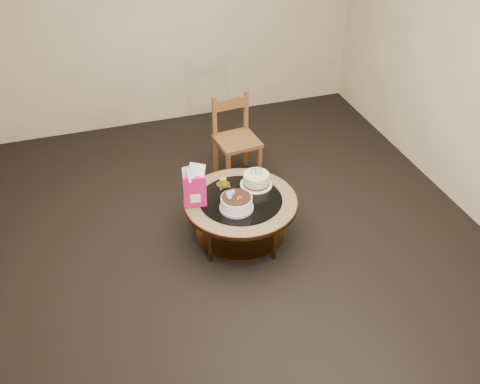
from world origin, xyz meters
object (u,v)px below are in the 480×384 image
object	(u,v)px
coffee_table	(241,206)
dining_chair	(236,138)
cream_cake	(256,180)
gift_bag	(195,186)
decorated_cake	(236,203)

from	to	relation	value
coffee_table	dining_chair	size ratio (longest dim) A/B	1.13
cream_cake	dining_chair	distance (m)	0.87
coffee_table	gift_bag	bearing A→B (deg)	171.06
coffee_table	gift_bag	xyz separation A→B (m)	(-0.40, 0.06, 0.27)
coffee_table	dining_chair	world-z (taller)	dining_chair
decorated_cake	dining_chair	distance (m)	1.19
cream_cake	gift_bag	xyz separation A→B (m)	(-0.60, -0.10, 0.13)
coffee_table	gift_bag	size ratio (longest dim) A/B	2.63
decorated_cake	dining_chair	bearing A→B (deg)	72.63
coffee_table	decorated_cake	world-z (taller)	decorated_cake
dining_chair	decorated_cake	bearing A→B (deg)	-113.03
decorated_cake	dining_chair	xyz separation A→B (m)	(0.36, 1.14, -0.06)
cream_cake	gift_bag	distance (m)	0.62
cream_cake	dining_chair	world-z (taller)	dining_chair
gift_bag	dining_chair	world-z (taller)	dining_chair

